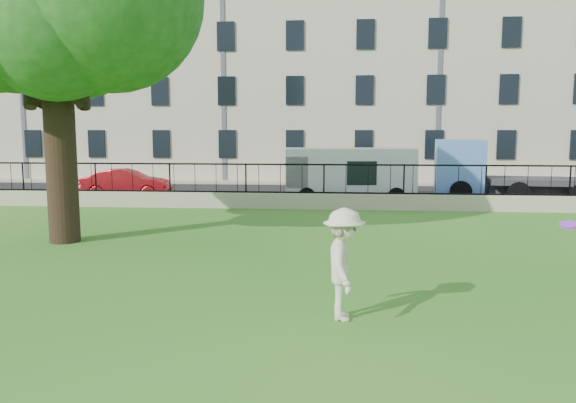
# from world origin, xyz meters

# --- Properties ---
(ground) EXTENTS (120.00, 120.00, 0.00)m
(ground) POSITION_xyz_m (0.00, 0.00, 0.00)
(ground) COLOR #276217
(ground) RESTS_ON ground
(retaining_wall) EXTENTS (50.00, 0.40, 0.60)m
(retaining_wall) POSITION_xyz_m (0.00, 12.00, 0.30)
(retaining_wall) COLOR tan
(retaining_wall) RESTS_ON ground
(iron_railing) EXTENTS (50.00, 0.05, 1.13)m
(iron_railing) POSITION_xyz_m (0.00, 12.00, 1.15)
(iron_railing) COLOR black
(iron_railing) RESTS_ON retaining_wall
(street) EXTENTS (60.00, 9.00, 0.01)m
(street) POSITION_xyz_m (0.00, 16.70, 0.01)
(street) COLOR black
(street) RESTS_ON ground
(sidewalk) EXTENTS (60.00, 1.40, 0.12)m
(sidewalk) POSITION_xyz_m (0.00, 21.90, 0.06)
(sidewalk) COLOR tan
(sidewalk) RESTS_ON ground
(building_row) EXTENTS (56.40, 10.40, 13.80)m
(building_row) POSITION_xyz_m (0.00, 27.57, 6.92)
(building_row) COLOR #B7A891
(building_row) RESTS_ON ground
(man) EXTENTS (0.71, 1.18, 1.79)m
(man) POSITION_xyz_m (0.65, -0.54, 0.90)
(man) COLOR beige
(man) RESTS_ON ground
(frisbee) EXTENTS (0.29, 0.28, 0.12)m
(frisbee) POSITION_xyz_m (4.00, -0.63, 1.60)
(frisbee) COLOR purple
(red_sedan) EXTENTS (3.95, 1.66, 1.27)m
(red_sedan) POSITION_xyz_m (-8.85, 14.82, 0.63)
(red_sedan) COLOR red
(red_sedan) RESTS_ON street
(white_van) EXTENTS (5.50, 2.56, 2.24)m
(white_van) POSITION_xyz_m (0.99, 14.40, 1.12)
(white_van) COLOR silver
(white_van) RESTS_ON street
(blue_truck) EXTENTS (6.38, 2.88, 2.59)m
(blue_truck) POSITION_xyz_m (7.85, 15.40, 1.29)
(blue_truck) COLOR #557EC8
(blue_truck) RESTS_ON street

